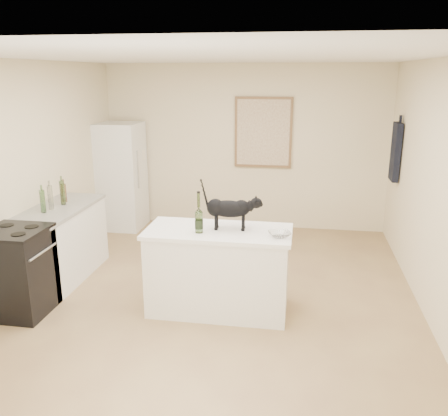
# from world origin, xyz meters

# --- Properties ---
(floor) EXTENTS (5.50, 5.50, 0.00)m
(floor) POSITION_xyz_m (0.00, 0.00, 0.00)
(floor) COLOR tan
(floor) RESTS_ON ground
(ceiling) EXTENTS (5.50, 5.50, 0.00)m
(ceiling) POSITION_xyz_m (0.00, 0.00, 2.60)
(ceiling) COLOR white
(ceiling) RESTS_ON ground
(wall_back) EXTENTS (4.50, 0.00, 4.50)m
(wall_back) POSITION_xyz_m (0.00, 2.75, 1.30)
(wall_back) COLOR beige
(wall_back) RESTS_ON ground
(wall_front) EXTENTS (4.50, 0.00, 4.50)m
(wall_front) POSITION_xyz_m (0.00, -2.75, 1.30)
(wall_front) COLOR beige
(wall_front) RESTS_ON ground
(wall_left) EXTENTS (0.00, 5.50, 5.50)m
(wall_left) POSITION_xyz_m (-2.25, 0.00, 1.30)
(wall_left) COLOR beige
(wall_left) RESTS_ON ground
(wall_right) EXTENTS (0.00, 5.50, 5.50)m
(wall_right) POSITION_xyz_m (2.25, 0.00, 1.30)
(wall_right) COLOR beige
(wall_right) RESTS_ON ground
(island_base) EXTENTS (1.44, 0.67, 0.86)m
(island_base) POSITION_xyz_m (0.10, -0.20, 0.43)
(island_base) COLOR white
(island_base) RESTS_ON floor
(island_top) EXTENTS (1.50, 0.70, 0.04)m
(island_top) POSITION_xyz_m (0.10, -0.20, 0.88)
(island_top) COLOR white
(island_top) RESTS_ON island_base
(left_cabinets) EXTENTS (0.60, 1.40, 0.86)m
(left_cabinets) POSITION_xyz_m (-1.95, 0.30, 0.43)
(left_cabinets) COLOR white
(left_cabinets) RESTS_ON floor
(left_countertop) EXTENTS (0.62, 1.44, 0.04)m
(left_countertop) POSITION_xyz_m (-1.95, 0.30, 0.88)
(left_countertop) COLOR gray
(left_countertop) RESTS_ON left_cabinets
(stove) EXTENTS (0.60, 0.60, 0.90)m
(stove) POSITION_xyz_m (-1.95, -0.60, 0.45)
(stove) COLOR black
(stove) RESTS_ON floor
(fridge) EXTENTS (0.68, 0.68, 1.70)m
(fridge) POSITION_xyz_m (-1.95, 2.35, 0.85)
(fridge) COLOR white
(fridge) RESTS_ON floor
(artwork_frame) EXTENTS (0.90, 0.03, 1.10)m
(artwork_frame) POSITION_xyz_m (0.30, 2.72, 1.55)
(artwork_frame) COLOR brown
(artwork_frame) RESTS_ON wall_back
(artwork_canvas) EXTENTS (0.82, 0.00, 1.02)m
(artwork_canvas) POSITION_xyz_m (0.30, 2.70, 1.55)
(artwork_canvas) COLOR beige
(artwork_canvas) RESTS_ON wall_back
(hanging_garment) EXTENTS (0.08, 0.34, 0.80)m
(hanging_garment) POSITION_xyz_m (2.19, 2.05, 1.40)
(hanging_garment) COLOR black
(hanging_garment) RESTS_ON wall_right
(black_cat) EXTENTS (0.56, 0.20, 0.39)m
(black_cat) POSITION_xyz_m (0.20, -0.16, 1.09)
(black_cat) COLOR black
(black_cat) RESTS_ON island_top
(wine_bottle) EXTENTS (0.09, 0.09, 0.37)m
(wine_bottle) POSITION_xyz_m (-0.08, -0.32, 1.09)
(wine_bottle) COLOR #365A24
(wine_bottle) RESTS_ON island_top
(glass_bowl) EXTENTS (0.28, 0.28, 0.05)m
(glass_bowl) POSITION_xyz_m (0.73, -0.32, 0.93)
(glass_bowl) COLOR white
(glass_bowl) RESTS_ON island_top
(fridge_paper) EXTENTS (0.04, 0.12, 0.16)m
(fridge_paper) POSITION_xyz_m (-1.60, 2.48, 1.18)
(fridge_paper) COLOR white
(fridge_paper) RESTS_ON fridge
(counter_bottle_cluster) EXTENTS (0.12, 0.53, 0.29)m
(counter_bottle_cluster) POSITION_xyz_m (-1.97, 0.31, 1.04)
(counter_bottle_cluster) COLOR gray
(counter_bottle_cluster) RESTS_ON left_countertop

